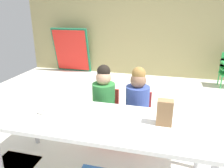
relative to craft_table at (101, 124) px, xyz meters
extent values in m
cube|color=silver|center=(0.00, 0.75, -0.54)|extent=(5.75, 5.40, 0.02)
cube|color=silver|center=(-0.90, -0.15, -0.53)|extent=(0.43, 0.43, 0.00)
cube|color=orange|center=(-0.90, -0.15, -0.53)|extent=(0.43, 0.43, 0.00)
cube|color=silver|center=(-2.25, 2.55, -0.53)|extent=(0.43, 0.43, 0.00)
cube|color=tan|center=(0.00, 3.45, 0.80)|extent=(5.75, 0.10, 2.66)
cube|color=white|center=(0.00, 0.00, 0.03)|extent=(1.94, 0.70, 0.04)
cylinder|color=#B2B2B7|center=(-0.89, 0.29, -0.26)|extent=(0.05, 0.05, 0.54)
cylinder|color=#B2B2B7|center=(0.89, 0.29, -0.26)|extent=(0.05, 0.05, 0.54)
cube|color=red|center=(-0.15, 0.57, -0.23)|extent=(0.32, 0.30, 0.03)
cube|color=red|center=(-0.15, 0.72, -0.08)|extent=(0.29, 0.02, 0.30)
cylinder|color=#2D7A38|center=(-0.15, 0.57, -0.01)|extent=(0.28, 0.28, 0.38)
sphere|color=tan|center=(-0.15, 0.57, 0.25)|extent=(0.17, 0.17, 0.17)
sphere|color=black|center=(-0.15, 0.58, 0.32)|extent=(0.15, 0.15, 0.15)
cylinder|color=red|center=(-0.29, 0.44, -0.38)|extent=(0.02, 0.02, 0.28)
cylinder|color=red|center=(-0.01, 0.44, -0.38)|extent=(0.02, 0.02, 0.28)
cylinder|color=red|center=(-0.29, 0.70, -0.38)|extent=(0.02, 0.02, 0.28)
cylinder|color=red|center=(-0.01, 0.70, -0.38)|extent=(0.02, 0.02, 0.28)
cube|color=red|center=(0.24, 0.57, -0.23)|extent=(0.32, 0.30, 0.03)
cube|color=red|center=(0.24, 0.72, -0.08)|extent=(0.29, 0.02, 0.30)
cylinder|color=#384C99|center=(0.24, 0.57, -0.01)|extent=(0.32, 0.32, 0.38)
sphere|color=#8C664C|center=(0.24, 0.57, 0.25)|extent=(0.17, 0.17, 0.17)
sphere|color=olive|center=(0.24, 0.58, 0.32)|extent=(0.15, 0.15, 0.15)
cylinder|color=red|center=(0.10, 0.44, -0.38)|extent=(0.02, 0.02, 0.28)
cylinder|color=red|center=(0.38, 0.44, -0.38)|extent=(0.02, 0.02, 0.28)
cylinder|color=red|center=(0.10, 0.70, -0.38)|extent=(0.02, 0.02, 0.28)
cylinder|color=red|center=(0.38, 0.70, -0.38)|extent=(0.02, 0.02, 0.28)
cylinder|color=green|center=(1.61, 2.83, -0.40)|extent=(0.02, 0.02, 0.26)
cylinder|color=green|center=(1.61, 3.09, -0.40)|extent=(0.02, 0.02, 0.26)
cube|color=#19724C|center=(-1.76, 3.26, 0.00)|extent=(0.90, 0.28, 1.09)
cube|color=red|center=(-1.76, 3.23, 0.00)|extent=(0.83, 0.23, 0.99)
cube|color=#9E754C|center=(0.54, 0.05, 0.16)|extent=(0.13, 0.09, 0.22)
cylinder|color=white|center=(-0.56, -0.02, 0.05)|extent=(0.18, 0.18, 0.01)
cylinder|color=white|center=(0.17, -0.06, 0.05)|extent=(0.18, 0.18, 0.01)
torus|color=white|center=(-0.56, -0.02, 0.07)|extent=(0.11, 0.11, 0.03)
camera|label=1|loc=(0.51, -1.61, 0.97)|focal=34.52mm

